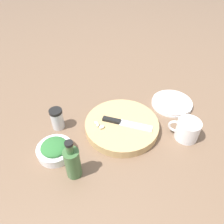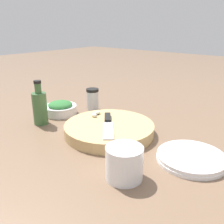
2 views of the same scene
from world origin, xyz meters
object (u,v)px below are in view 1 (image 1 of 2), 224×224
object	(u,v)px
cutting_board	(122,126)
spice_jar	(57,119)
oil_bottle	(73,162)
plate_stack	(172,103)
coffee_mug	(187,130)
chef_knife	(124,123)
herb_bowl	(55,149)
garlic_cloves	(99,125)

from	to	relation	value
cutting_board	spice_jar	bearing A→B (deg)	145.97
cutting_board	oil_bottle	xyz separation A→B (m)	(-0.27, -0.10, 0.05)
cutting_board	plate_stack	bearing A→B (deg)	1.46
plate_stack	oil_bottle	size ratio (longest dim) A/B	1.14
coffee_mug	oil_bottle	xyz separation A→B (m)	(-0.47, 0.08, 0.03)
chef_knife	oil_bottle	bearing A→B (deg)	-23.01
spice_jar	herb_bowl	bearing A→B (deg)	-115.64
cutting_board	coffee_mug	xyz separation A→B (m)	(0.20, -0.18, 0.02)
herb_bowl	spice_jar	bearing A→B (deg)	64.36
herb_bowl	spice_jar	distance (m)	0.15
plate_stack	coffee_mug	bearing A→B (deg)	-118.05
cutting_board	coffee_mug	size ratio (longest dim) A/B	2.74
chef_knife	spice_jar	size ratio (longest dim) A/B	1.87
garlic_cloves	oil_bottle	distance (m)	0.22
plate_stack	oil_bottle	distance (m)	0.58
herb_bowl	spice_jar	world-z (taller)	spice_jar
spice_jar	oil_bottle	size ratio (longest dim) A/B	0.56
cutting_board	garlic_cloves	bearing A→B (deg)	161.43
cutting_board	plate_stack	world-z (taller)	cutting_board
garlic_cloves	herb_bowl	distance (m)	0.20
oil_bottle	garlic_cloves	bearing A→B (deg)	36.49
coffee_mug	plate_stack	size ratio (longest dim) A/B	0.59
cutting_board	spice_jar	world-z (taller)	spice_jar
chef_knife	plate_stack	size ratio (longest dim) A/B	0.93
cutting_board	oil_bottle	bearing A→B (deg)	-160.08
herb_bowl	coffee_mug	distance (m)	0.53
cutting_board	garlic_cloves	world-z (taller)	garlic_cloves
garlic_cloves	coffee_mug	distance (m)	0.36
garlic_cloves	cutting_board	bearing A→B (deg)	-18.57
chef_knife	cutting_board	bearing A→B (deg)	-111.20
cutting_board	herb_bowl	distance (m)	0.29
coffee_mug	herb_bowl	bearing A→B (deg)	157.99
chef_knife	herb_bowl	bearing A→B (deg)	-46.95
cutting_board	herb_bowl	size ratio (longest dim) A/B	2.26
spice_jar	oil_bottle	world-z (taller)	oil_bottle
garlic_cloves	spice_jar	xyz separation A→B (m)	(-0.14, 0.12, 0.00)
spice_jar	coffee_mug	xyz separation A→B (m)	(0.43, -0.33, -0.01)
herb_bowl	garlic_cloves	bearing A→B (deg)	2.76
cutting_board	oil_bottle	world-z (taller)	oil_bottle
garlic_cloves	spice_jar	world-z (taller)	spice_jar
spice_jar	chef_knife	bearing A→B (deg)	-35.11
herb_bowl	coffee_mug	bearing A→B (deg)	-22.01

